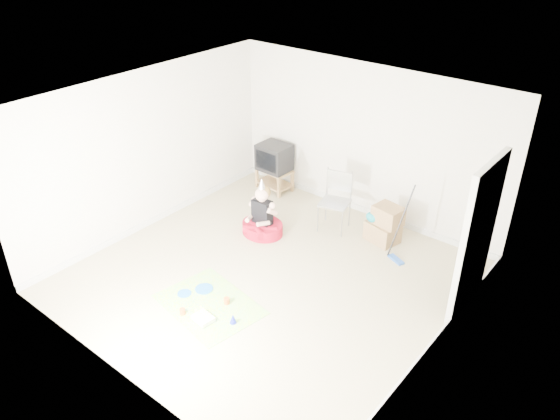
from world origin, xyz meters
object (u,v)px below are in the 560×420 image
Objects in this scene: seated_woman at (262,222)px; cardboard_boxes at (384,225)px; folding_chair at (335,203)px; crt_tv at (274,157)px; tv_stand at (274,177)px; birthday_cake at (203,319)px.

cardboard_boxes is at bearing 32.45° from seated_woman.
folding_chair is 0.87m from cardboard_boxes.
seated_woman is (0.85, -1.34, -0.44)m from crt_tv.
crt_tv is 0.57× the size of folding_chair.
tv_stand reaches higher than birthday_cake.
seated_woman is at bearing -147.55° from cardboard_boxes.
seated_woman is (0.85, -1.34, -0.03)m from tv_stand.
tv_stand is 2.44× the size of birthday_cake.
cardboard_boxes is at bearing -5.86° from crt_tv.
crt_tv is at bearing -45.00° from tv_stand.
seated_woman is 3.52× the size of birthday_cake.
cardboard_boxes is at bearing -6.62° from tv_stand.
cardboard_boxes is 2.21× the size of birthday_cake.
seated_woman is (-0.82, -0.86, -0.27)m from folding_chair.
birthday_cake is (0.80, -2.12, -0.18)m from seated_woman.
folding_chair reaches higher than birthday_cake.
seated_woman reaches higher than tv_stand.
crt_tv is 2.00× the size of birthday_cake.
tv_stand is 0.69× the size of seated_woman.
crt_tv is at bearing 163.93° from folding_chair.
tv_stand is 1.75m from folding_chair.
folding_chair is at bearing -167.11° from cardboard_boxes.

